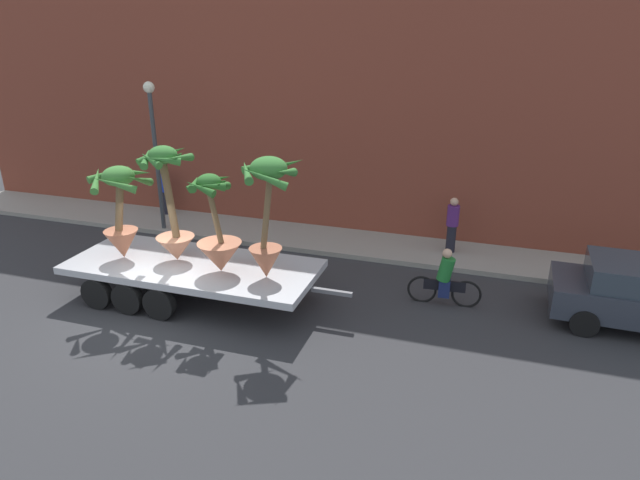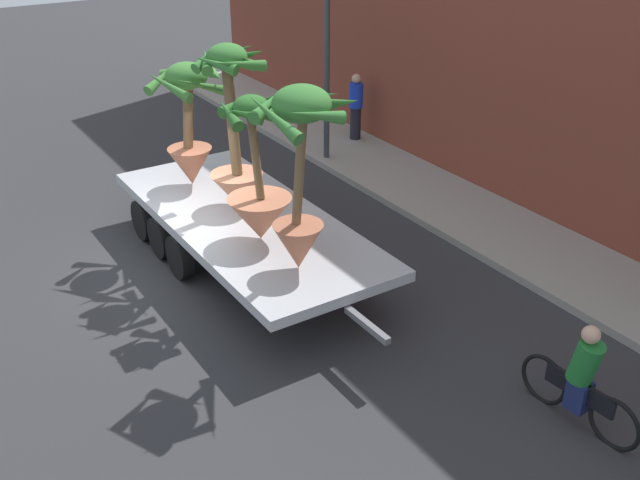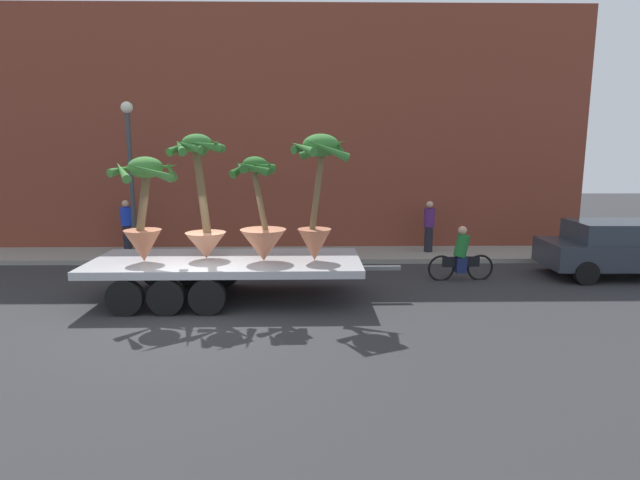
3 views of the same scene
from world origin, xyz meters
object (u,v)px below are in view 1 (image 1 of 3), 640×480
object	(u,v)px
potted_palm_rear	(121,212)
potted_palm_middle	(267,213)
cyclist	(445,280)
pedestrian_near_gate	(452,224)
potted_palm_extra	(171,209)
potted_palm_front	(217,238)
street_lamp	(154,138)
flatbed_trailer	(185,269)
pedestrian_far_left	(165,190)

from	to	relation	value
potted_palm_rear	potted_palm_middle	world-z (taller)	potted_palm_middle
cyclist	pedestrian_near_gate	world-z (taller)	pedestrian_near_gate
potted_palm_rear	potted_palm_middle	xyz separation A→B (m)	(4.00, 0.03, 0.38)
potted_palm_extra	potted_palm_rear	bearing A→B (deg)	-166.84
potted_palm_front	street_lamp	bearing A→B (deg)	136.30
potted_palm_front	street_lamp	distance (m)	6.22
flatbed_trailer	potted_palm_front	distance (m)	1.54
potted_palm_middle	potted_palm_front	xyz separation A→B (m)	(-1.32, -0.02, -0.76)
potted_palm_extra	pedestrian_far_left	distance (m)	6.58
potted_palm_middle	street_lamp	distance (m)	7.09
potted_palm_front	pedestrian_near_gate	xyz separation A→B (m)	(5.11, 5.08, -0.81)
flatbed_trailer	potted_palm_extra	world-z (taller)	potted_palm_extra
flatbed_trailer	pedestrian_far_left	distance (m)	6.72
potted_palm_rear	potted_palm_middle	distance (m)	4.02
potted_palm_front	street_lamp	size ratio (longest dim) A/B	0.50
pedestrian_far_left	street_lamp	size ratio (longest dim) A/B	0.35
potted_palm_rear	flatbed_trailer	bearing A→B (deg)	6.88
potted_palm_front	cyclist	size ratio (longest dim) A/B	1.32
potted_palm_middle	pedestrian_far_left	size ratio (longest dim) A/B	1.72
flatbed_trailer	cyclist	distance (m)	6.60
potted_palm_front	pedestrian_near_gate	world-z (taller)	potted_palm_front
flatbed_trailer	potted_palm_middle	distance (m)	3.04
potted_palm_front	cyclist	bearing A→B (deg)	19.30
potted_palm_extra	street_lamp	bearing A→B (deg)	127.26
potted_palm_middle	potted_palm_extra	xyz separation A→B (m)	(-2.73, 0.26, -0.27)
potted_palm_middle	potted_palm_extra	bearing A→B (deg)	174.51
flatbed_trailer	potted_palm_rear	distance (m)	2.15
potted_palm_front	potted_palm_middle	bearing A→B (deg)	0.83
flatbed_trailer	street_lamp	bearing A→B (deg)	129.28
potted_palm_rear	potted_palm_front	size ratio (longest dim) A/B	1.00
flatbed_trailer	cyclist	bearing A→B (deg)	14.70
potted_palm_rear	pedestrian_near_gate	xyz separation A→B (m)	(7.79, 5.10, -1.19)
pedestrian_near_gate	pedestrian_far_left	xyz separation A→B (m)	(-10.23, 0.48, 0.00)
pedestrian_far_left	street_lamp	bearing A→B (deg)	-62.02
pedestrian_near_gate	potted_palm_rear	bearing A→B (deg)	-146.81
potted_palm_extra	pedestrian_near_gate	world-z (taller)	potted_palm_extra
pedestrian_far_left	pedestrian_near_gate	bearing A→B (deg)	-2.70
potted_palm_middle	potted_palm_rear	bearing A→B (deg)	-179.50
potted_palm_front	potted_palm_extra	distance (m)	1.52
potted_palm_front	street_lamp	world-z (taller)	street_lamp
potted_palm_front	pedestrian_near_gate	distance (m)	7.25
flatbed_trailer	pedestrian_near_gate	bearing A→B (deg)	38.31
potted_palm_front	pedestrian_far_left	xyz separation A→B (m)	(-5.11, 5.56, -0.81)
flatbed_trailer	potted_palm_front	xyz separation A→B (m)	(1.10, -0.18, 1.07)
flatbed_trailer	potted_palm_middle	world-z (taller)	potted_palm_middle
pedestrian_near_gate	potted_palm_middle	bearing A→B (deg)	-126.82
potted_palm_extra	street_lamp	size ratio (longest dim) A/B	0.61
flatbed_trailer	cyclist	size ratio (longest dim) A/B	4.01
potted_palm_rear	cyclist	world-z (taller)	potted_palm_rear
flatbed_trailer	pedestrian_near_gate	world-z (taller)	pedestrian_near_gate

